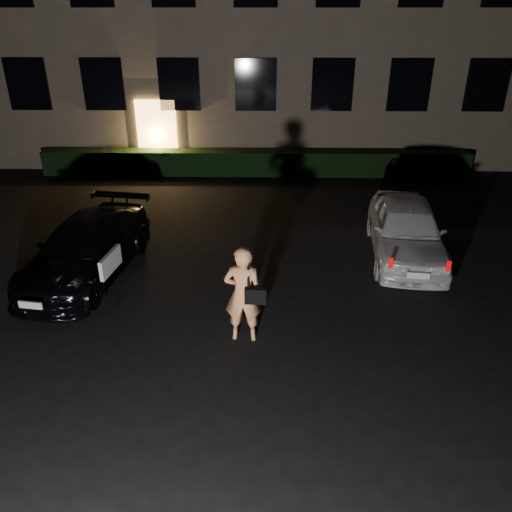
{
  "coord_description": "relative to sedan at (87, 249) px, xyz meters",
  "views": [
    {
      "loc": [
        0.33,
        -6.76,
        5.44
      ],
      "look_at": [
        0.17,
        2.0,
        1.01
      ],
      "focal_mm": 35.0,
      "sensor_mm": 36.0,
      "label": 1
    }
  ],
  "objects": [
    {
      "name": "hedge",
      "position": [
        3.59,
        7.44,
        -0.2
      ],
      "size": [
        15.0,
        0.7,
        0.85
      ],
      "primitive_type": "cube",
      "color": "black",
      "rests_on": "ground"
    },
    {
      "name": "ground",
      "position": [
        3.59,
        -3.06,
        -0.62
      ],
      "size": [
        80.0,
        80.0,
        0.0
      ],
      "primitive_type": "plane",
      "color": "black",
      "rests_on": "ground"
    },
    {
      "name": "man",
      "position": [
        3.56,
        -2.37,
        0.3
      ],
      "size": [
        0.76,
        0.47,
        1.84
      ],
      "rotation": [
        0.0,
        0.0,
        3.1
      ],
      "color": "#FFA46A",
      "rests_on": "ground"
    },
    {
      "name": "sedan",
      "position": [
        0.0,
        0.0,
        0.0
      ],
      "size": [
        2.36,
        4.5,
        1.24
      ],
      "rotation": [
        0.0,
        0.0,
        -0.15
      ],
      "color": "black",
      "rests_on": "ground"
    },
    {
      "name": "hatch",
      "position": [
        7.28,
        1.04,
        0.06
      ],
      "size": [
        2.04,
        4.15,
        1.36
      ],
      "rotation": [
        0.0,
        0.0,
        -0.11
      ],
      "color": "white",
      "rests_on": "ground"
    }
  ]
}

